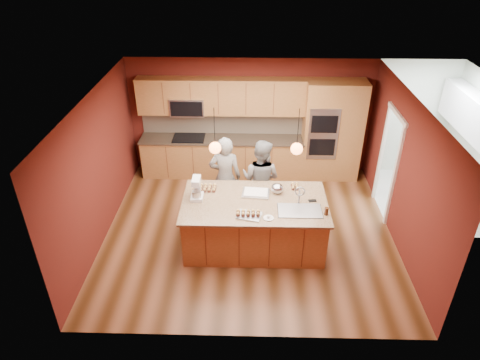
{
  "coord_description": "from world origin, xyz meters",
  "views": [
    {
      "loc": [
        0.01,
        -6.66,
        5.16
      ],
      "look_at": [
        -0.17,
        -0.1,
        1.21
      ],
      "focal_mm": 32.0,
      "sensor_mm": 36.0,
      "label": 1
    }
  ],
  "objects_px": {
    "person_right": "(261,179)",
    "mixing_bowl": "(277,188)",
    "person_left": "(225,177)",
    "stand_mixer": "(197,190)",
    "island": "(255,223)"
  },
  "relations": [
    {
      "from": "person_left",
      "to": "stand_mixer",
      "type": "height_order",
      "value": "person_left"
    },
    {
      "from": "person_right",
      "to": "stand_mixer",
      "type": "distance_m",
      "value": 1.47
    },
    {
      "from": "person_left",
      "to": "mixing_bowl",
      "type": "xyz_separation_m",
      "value": [
        0.99,
        -0.66,
        0.17
      ]
    },
    {
      "from": "stand_mixer",
      "to": "mixing_bowl",
      "type": "xyz_separation_m",
      "value": [
        1.44,
        0.21,
        -0.09
      ]
    },
    {
      "from": "island",
      "to": "person_left",
      "type": "xyz_separation_m",
      "value": [
        -0.59,
        0.97,
        0.38
      ]
    },
    {
      "from": "island",
      "to": "mixing_bowl",
      "type": "distance_m",
      "value": 0.75
    },
    {
      "from": "island",
      "to": "person_right",
      "type": "relative_size",
      "value": 1.54
    },
    {
      "from": "person_right",
      "to": "mixing_bowl",
      "type": "bearing_deg",
      "value": 137.83
    },
    {
      "from": "person_right",
      "to": "mixing_bowl",
      "type": "distance_m",
      "value": 0.75
    },
    {
      "from": "person_right",
      "to": "stand_mixer",
      "type": "height_order",
      "value": "person_right"
    },
    {
      "from": "person_left",
      "to": "person_right",
      "type": "distance_m",
      "value": 0.7
    },
    {
      "from": "island",
      "to": "stand_mixer",
      "type": "distance_m",
      "value": 1.23
    },
    {
      "from": "person_left",
      "to": "person_right",
      "type": "relative_size",
      "value": 1.04
    },
    {
      "from": "person_left",
      "to": "stand_mixer",
      "type": "relative_size",
      "value": 4.24
    },
    {
      "from": "person_right",
      "to": "stand_mixer",
      "type": "bearing_deg",
      "value": 61.66
    }
  ]
}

